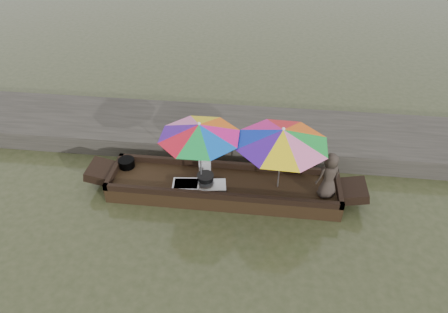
# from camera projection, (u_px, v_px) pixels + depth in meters

# --- Properties ---
(water) EXTENTS (80.00, 80.00, 0.00)m
(water) POSITION_uv_depth(u_px,v_px,m) (223.00, 194.00, 9.21)
(water) COLOR #32381D
(water) RESTS_ON ground
(dock) EXTENTS (22.00, 2.20, 0.50)m
(dock) POSITION_uv_depth(u_px,v_px,m) (233.00, 133.00, 10.81)
(dock) COLOR #2D2B26
(dock) RESTS_ON ground
(boat_hull) EXTENTS (5.18, 1.20, 0.35)m
(boat_hull) POSITION_uv_depth(u_px,v_px,m) (223.00, 188.00, 9.10)
(boat_hull) COLOR black
(boat_hull) RESTS_ON water
(cooking_pot) EXTENTS (0.38, 0.38, 0.20)m
(cooking_pot) POSITION_uv_depth(u_px,v_px,m) (127.00, 163.00, 9.41)
(cooking_pot) COLOR black
(cooking_pot) RESTS_ON boat_hull
(tray_crayfish) EXTENTS (0.63, 0.47, 0.09)m
(tray_crayfish) POSITION_uv_depth(u_px,v_px,m) (186.00, 185.00, 8.86)
(tray_crayfish) COLOR silver
(tray_crayfish) RESTS_ON boat_hull
(tray_scallop) EXTENTS (0.65, 0.50, 0.06)m
(tray_scallop) POSITION_uv_depth(u_px,v_px,m) (213.00, 186.00, 8.86)
(tray_scallop) COLOR silver
(tray_scallop) RESTS_ON boat_hull
(charcoal_grill) EXTENTS (0.36, 0.36, 0.17)m
(charcoal_grill) POSITION_uv_depth(u_px,v_px,m) (205.00, 178.00, 8.97)
(charcoal_grill) COLOR black
(charcoal_grill) RESTS_ON boat_hull
(supply_bag) EXTENTS (0.31, 0.26, 0.26)m
(supply_bag) POSITION_uv_depth(u_px,v_px,m) (205.00, 164.00, 9.33)
(supply_bag) COLOR silver
(supply_bag) RESTS_ON boat_hull
(vendor) EXTENTS (0.64, 0.56, 1.09)m
(vendor) POSITION_uv_depth(u_px,v_px,m) (329.00, 176.00, 8.33)
(vendor) COLOR #332A24
(vendor) RESTS_ON boat_hull
(umbrella_bow) EXTENTS (2.33, 2.33, 1.55)m
(umbrella_bow) POSITION_uv_depth(u_px,v_px,m) (200.00, 153.00, 8.58)
(umbrella_bow) COLOR #FF630C
(umbrella_bow) RESTS_ON boat_hull
(umbrella_stern) EXTENTS (2.54, 2.54, 1.55)m
(umbrella_stern) POSITION_uv_depth(u_px,v_px,m) (280.00, 159.00, 8.42)
(umbrella_stern) COLOR #FF5C0C
(umbrella_stern) RESTS_ON boat_hull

